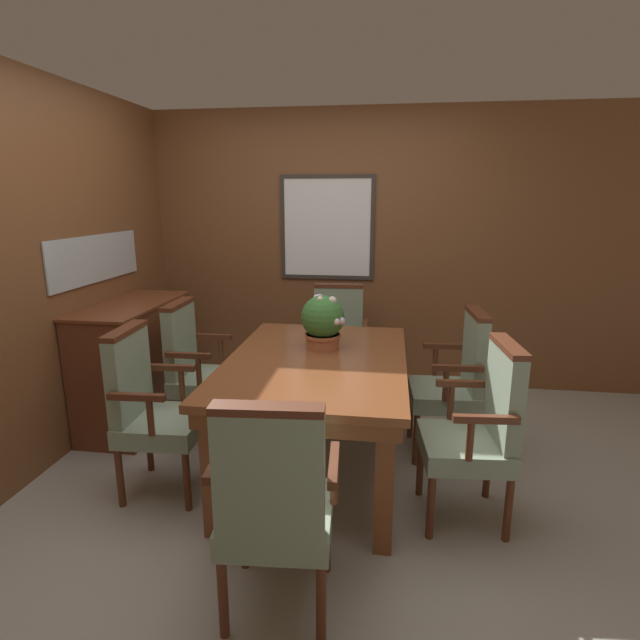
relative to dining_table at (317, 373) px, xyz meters
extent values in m
plane|color=#A39E93|center=(-0.17, -0.17, -0.66)|extent=(14.00, 14.00, 0.00)
cube|color=brown|center=(-0.17, 1.68, 0.57)|extent=(7.20, 0.06, 2.45)
cube|color=white|center=(-0.15, 1.64, 0.77)|extent=(0.77, 0.01, 0.85)
cube|color=#38332D|center=(-0.15, 1.64, 1.22)|extent=(0.84, 0.02, 0.04)
cube|color=#38332D|center=(-0.15, 1.64, 0.33)|extent=(0.84, 0.02, 0.03)
cube|color=#38332D|center=(-0.55, 1.64, 0.77)|extent=(0.04, 0.02, 0.85)
cube|color=#38332D|center=(0.25, 1.64, 0.77)|extent=(0.04, 0.02, 0.85)
cube|color=brown|center=(-1.75, -0.17, 0.57)|extent=(0.06, 7.20, 2.45)
cube|color=#B2BCC1|center=(-1.71, 0.54, 0.61)|extent=(0.01, 1.12, 0.34)
cube|color=brown|center=(-0.43, -0.68, -0.30)|extent=(0.09, 0.09, 0.71)
cube|color=brown|center=(0.43, -0.68, -0.30)|extent=(0.09, 0.09, 0.71)
cube|color=brown|center=(-0.43, 0.68, -0.30)|extent=(0.09, 0.09, 0.71)
cube|color=brown|center=(0.43, 0.68, -0.30)|extent=(0.09, 0.09, 0.71)
cube|color=brown|center=(0.00, 0.00, 0.01)|extent=(1.01, 1.52, 0.09)
cube|color=brown|center=(0.00, 0.00, 0.08)|extent=(1.07, 1.58, 0.04)
cylinder|color=#562B19|center=(0.63, -0.18, -0.48)|extent=(0.04, 0.04, 0.36)
cylinder|color=#562B19|center=(0.67, -0.56, -0.48)|extent=(0.04, 0.04, 0.36)
cylinder|color=#562B19|center=(1.02, -0.14, -0.48)|extent=(0.04, 0.04, 0.36)
cylinder|color=#562B19|center=(1.05, -0.53, -0.48)|extent=(0.04, 0.04, 0.36)
cube|color=gray|center=(0.84, -0.35, -0.24)|extent=(0.48, 0.48, 0.11)
cube|color=gray|center=(1.02, -0.34, 0.06)|extent=(0.11, 0.41, 0.49)
cube|color=#562B19|center=(1.02, -0.34, 0.32)|extent=(0.12, 0.41, 0.03)
cylinder|color=#562B19|center=(0.79, -0.12, -0.08)|extent=(0.04, 0.04, 0.22)
cube|color=#562B19|center=(0.86, -0.12, 0.03)|extent=(0.31, 0.06, 0.04)
cylinder|color=#562B19|center=(0.83, -0.58, -0.08)|extent=(0.04, 0.04, 0.22)
cube|color=#562B19|center=(0.90, -0.58, 0.03)|extent=(0.31, 0.06, 0.04)
cylinder|color=#562B19|center=(-0.65, -0.51, -0.48)|extent=(0.04, 0.04, 0.36)
cylinder|color=#562B19|center=(-0.67, -0.12, -0.48)|extent=(0.04, 0.04, 0.36)
cylinder|color=#562B19|center=(-1.03, -0.53, -0.48)|extent=(0.04, 0.04, 0.36)
cylinder|color=#562B19|center=(-1.05, -0.14, -0.48)|extent=(0.04, 0.04, 0.36)
cube|color=gray|center=(-0.85, -0.33, -0.24)|extent=(0.47, 0.47, 0.11)
cube|color=gray|center=(-1.03, -0.33, 0.06)|extent=(0.10, 0.41, 0.49)
cube|color=#562B19|center=(-1.03, -0.33, 0.32)|extent=(0.11, 0.41, 0.03)
cylinder|color=#562B19|center=(-0.81, -0.55, -0.08)|extent=(0.04, 0.04, 0.22)
cube|color=#562B19|center=(-0.87, -0.56, 0.03)|extent=(0.31, 0.05, 0.04)
cylinder|color=#562B19|center=(-0.83, -0.09, -0.08)|extent=(0.04, 0.04, 0.22)
cube|color=#562B19|center=(-0.89, -0.10, 0.03)|extent=(0.31, 0.05, 0.04)
cylinder|color=#562B19|center=(-0.18, 0.89, -0.48)|extent=(0.04, 0.04, 0.36)
cylinder|color=#562B19|center=(0.21, 0.90, -0.48)|extent=(0.04, 0.04, 0.36)
cylinder|color=#562B19|center=(-0.19, 1.27, -0.48)|extent=(0.04, 0.04, 0.36)
cylinder|color=#562B19|center=(0.19, 1.29, -0.48)|extent=(0.04, 0.04, 0.36)
cube|color=gray|center=(0.01, 1.09, -0.24)|extent=(0.46, 0.46, 0.11)
cube|color=gray|center=(0.00, 1.27, 0.06)|extent=(0.41, 0.09, 0.49)
cube|color=#562B19|center=(0.00, 1.27, 0.32)|extent=(0.41, 0.10, 0.03)
cylinder|color=#562B19|center=(-0.22, 1.05, -0.08)|extent=(0.04, 0.04, 0.22)
cube|color=#562B19|center=(-0.22, 1.11, 0.03)|extent=(0.05, 0.31, 0.04)
cylinder|color=#562B19|center=(0.24, 1.06, -0.08)|extent=(0.04, 0.04, 0.22)
cube|color=#562B19|center=(0.24, 1.13, 0.03)|extent=(0.05, 0.31, 0.04)
cylinder|color=#562B19|center=(0.17, -0.86, -0.48)|extent=(0.04, 0.04, 0.36)
cylinder|color=#562B19|center=(-0.21, -0.89, -0.48)|extent=(0.04, 0.04, 0.36)
cylinder|color=#562B19|center=(0.20, -1.25, -0.48)|extent=(0.04, 0.04, 0.36)
cylinder|color=#562B19|center=(-0.18, -1.27, -0.48)|extent=(0.04, 0.04, 0.36)
cube|color=gray|center=(0.00, -1.07, -0.24)|extent=(0.48, 0.48, 0.11)
cube|color=gray|center=(0.01, -1.25, 0.06)|extent=(0.41, 0.11, 0.49)
cube|color=#562B19|center=(0.01, -1.25, 0.32)|extent=(0.41, 0.12, 0.03)
cylinder|color=#562B19|center=(0.22, -1.02, -0.08)|extent=(0.04, 0.04, 0.22)
cube|color=#562B19|center=(0.23, -1.09, 0.03)|extent=(0.06, 0.31, 0.04)
cylinder|color=#562B19|center=(-0.24, -1.05, -0.08)|extent=(0.04, 0.04, 0.22)
cube|color=#562B19|center=(-0.23, -1.12, 0.03)|extent=(0.06, 0.31, 0.04)
cylinder|color=#562B19|center=(0.60, 0.55, -0.48)|extent=(0.04, 0.04, 0.36)
cylinder|color=#562B19|center=(0.63, 0.17, -0.48)|extent=(0.04, 0.04, 0.36)
cylinder|color=#562B19|center=(0.99, 0.57, -0.48)|extent=(0.04, 0.04, 0.36)
cylinder|color=#562B19|center=(1.01, 0.19, -0.48)|extent=(0.04, 0.04, 0.36)
cube|color=gray|center=(0.81, 0.37, -0.24)|extent=(0.47, 0.47, 0.11)
cube|color=gray|center=(0.99, 0.38, 0.06)|extent=(0.10, 0.41, 0.49)
cube|color=#562B19|center=(0.99, 0.38, 0.32)|extent=(0.11, 0.41, 0.03)
cylinder|color=#562B19|center=(0.76, 0.60, -0.08)|extent=(0.04, 0.04, 0.22)
cube|color=#562B19|center=(0.83, 0.60, 0.03)|extent=(0.31, 0.05, 0.04)
cylinder|color=#562B19|center=(0.79, 0.14, -0.08)|extent=(0.04, 0.04, 0.22)
cube|color=#562B19|center=(0.85, 0.14, 0.03)|extent=(0.31, 0.05, 0.04)
cylinder|color=#562B19|center=(-0.66, 0.19, -0.48)|extent=(0.04, 0.04, 0.36)
cylinder|color=#562B19|center=(-0.66, 0.58, -0.48)|extent=(0.04, 0.04, 0.36)
cylinder|color=#562B19|center=(-1.04, 0.19, -0.48)|extent=(0.04, 0.04, 0.36)
cylinder|color=#562B19|center=(-1.05, 0.57, -0.48)|extent=(0.04, 0.04, 0.36)
cube|color=gray|center=(-0.85, 0.38, -0.24)|extent=(0.45, 0.45, 0.11)
cube|color=gray|center=(-1.03, 0.38, 0.06)|extent=(0.09, 0.41, 0.49)
cube|color=#562B19|center=(-1.03, 0.38, 0.32)|extent=(0.09, 0.41, 0.03)
cylinder|color=#562B19|center=(-0.81, 0.15, -0.08)|extent=(0.04, 0.04, 0.22)
cube|color=#562B19|center=(-0.88, 0.15, 0.03)|extent=(0.31, 0.04, 0.04)
cylinder|color=#562B19|center=(-0.82, 0.61, -0.08)|extent=(0.04, 0.04, 0.22)
cube|color=#562B19|center=(-0.89, 0.61, 0.03)|extent=(0.31, 0.04, 0.04)
cylinder|color=#B2603D|center=(0.01, 0.23, 0.14)|extent=(0.21, 0.21, 0.09)
cylinder|color=#B2603D|center=(0.01, 0.23, 0.18)|extent=(0.23, 0.23, 0.02)
sphere|color=#387033|center=(0.01, 0.23, 0.30)|extent=(0.28, 0.28, 0.28)
sphere|color=silver|center=(-0.04, 0.25, 0.42)|extent=(0.04, 0.04, 0.04)
sphere|color=silver|center=(0.00, 0.18, 0.42)|extent=(0.04, 0.04, 0.04)
sphere|color=silver|center=(-0.03, 0.32, 0.38)|extent=(0.05, 0.05, 0.05)
sphere|color=silver|center=(0.07, 0.20, 0.41)|extent=(0.05, 0.05, 0.05)
sphere|color=silver|center=(-0.02, 0.29, 0.41)|extent=(0.05, 0.05, 0.05)
sphere|color=silver|center=(0.10, 0.14, 0.29)|extent=(0.05, 0.05, 0.05)
sphere|color=silver|center=(0.13, 0.18, 0.29)|extent=(0.05, 0.05, 0.05)
cube|color=brown|center=(-1.48, 0.54, -0.20)|extent=(0.46, 1.05, 0.91)
cube|color=brown|center=(-1.48, 0.54, 0.27)|extent=(0.48, 1.07, 0.02)
sphere|color=#4C422D|center=(-1.24, 0.54, 0.06)|extent=(0.03, 0.03, 0.03)
sphere|color=#4C422D|center=(-1.24, 0.30, -0.29)|extent=(0.03, 0.03, 0.03)
sphere|color=#4C422D|center=(-1.24, 0.78, -0.29)|extent=(0.03, 0.03, 0.03)
camera|label=1|loc=(0.42, -2.83, 1.05)|focal=28.00mm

